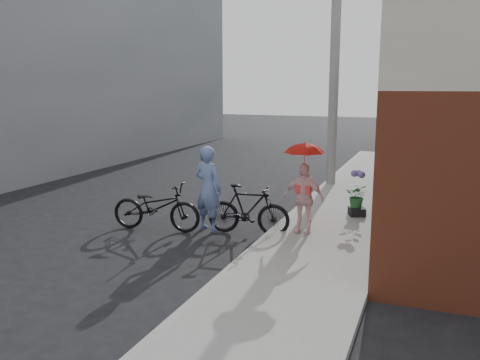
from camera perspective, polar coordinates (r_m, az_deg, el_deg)
The scene contains 11 objects.
ground at distance 10.39m, azimuth -2.37°, elevation -6.59°, with size 80.00×80.00×0.00m, color black.
sidewalk at distance 11.65m, azimuth 11.18°, elevation -4.55°, with size 2.20×24.00×0.12m, color gray.
curb at distance 11.89m, azimuth 5.65°, elevation -4.09°, with size 0.12×24.00×0.12m, color #9E9E99.
utility_pole at distance 15.37m, azimuth 10.55°, elevation 12.09°, with size 0.28×0.28×7.00m, color #9E9E99.
officer at distance 10.77m, azimuth -3.59°, elevation -0.96°, with size 0.67×0.44×1.83m, color #6B83BE.
bike_left at distance 10.97m, azimuth -9.38°, elevation -2.99°, with size 0.68×1.96×1.03m, color black.
bike_right at distance 10.54m, azimuth 0.93°, elevation -3.35°, with size 0.49×1.75×1.05m, color black.
kimono_woman at distance 10.28m, azimuth 7.12°, elevation -2.03°, with size 0.84×0.35×1.43m, color #FFD5D6.
parasol at distance 10.10m, azimuth 7.26°, elevation 3.80°, with size 0.77×0.77×0.67m, color red.
planter at distance 11.95m, azimuth 12.98°, elevation -3.48°, with size 0.35×0.35×0.18m, color black.
potted_plant at distance 11.87m, azimuth 13.05°, elevation -1.74°, with size 0.50×0.44×0.56m, color #296830.
Camera 1 is at (3.95, -9.10, 3.09)m, focal length 38.00 mm.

